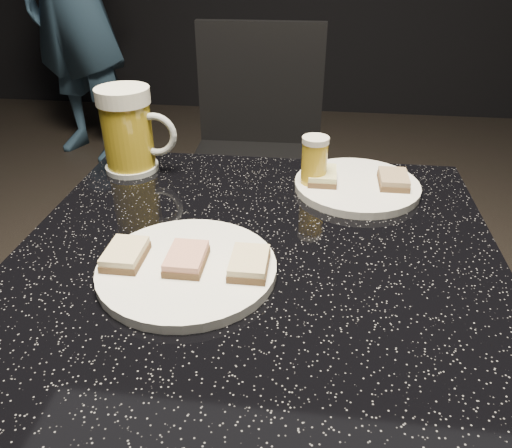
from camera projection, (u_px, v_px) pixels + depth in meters
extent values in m
cylinder|color=white|center=(187.00, 269.00, 0.67)|extent=(0.24, 0.24, 0.01)
cylinder|color=white|center=(357.00, 186.00, 0.89)|extent=(0.22, 0.22, 0.01)
cylinder|color=black|center=(256.00, 426.00, 0.91)|extent=(0.10, 0.10, 0.69)
cube|color=black|center=(256.00, 263.00, 0.72)|extent=(0.70, 0.70, 0.03)
cylinder|color=silver|center=(132.00, 167.00, 0.96)|extent=(0.10, 0.10, 0.01)
cylinder|color=gold|center=(128.00, 135.00, 0.93)|extent=(0.09, 0.09, 0.12)
cylinder|color=white|center=(122.00, 96.00, 0.89)|extent=(0.10, 0.10, 0.03)
torus|color=silver|center=(155.00, 135.00, 0.92)|extent=(0.08, 0.01, 0.08)
cylinder|color=white|center=(313.00, 188.00, 0.89)|extent=(0.05, 0.05, 0.01)
cylinder|color=gold|center=(314.00, 165.00, 0.87)|extent=(0.04, 0.04, 0.08)
cylinder|color=silver|center=(316.00, 140.00, 0.84)|extent=(0.05, 0.05, 0.01)
cube|color=black|center=(255.00, 168.00, 1.69)|extent=(0.45, 0.45, 0.04)
cylinder|color=black|center=(194.00, 253.00, 1.67)|extent=(0.04, 0.04, 0.43)
cylinder|color=black|center=(306.00, 259.00, 1.64)|extent=(0.04, 0.04, 0.43)
cylinder|color=black|center=(213.00, 201.00, 1.99)|extent=(0.04, 0.04, 0.43)
cylinder|color=black|center=(307.00, 205.00, 1.96)|extent=(0.04, 0.04, 0.43)
cube|color=black|center=(260.00, 87.00, 1.75)|extent=(0.44, 0.04, 0.44)
cube|color=#4C3521|center=(126.00, 257.00, 0.67)|extent=(0.05, 0.07, 0.01)
cube|color=beige|center=(125.00, 251.00, 0.67)|extent=(0.05, 0.07, 0.01)
cube|color=#4C3521|center=(187.00, 261.00, 0.67)|extent=(0.05, 0.07, 0.01)
cube|color=tan|center=(186.00, 255.00, 0.66)|extent=(0.05, 0.07, 0.01)
cube|color=#4C3521|center=(249.00, 266.00, 0.66)|extent=(0.05, 0.07, 0.01)
cube|color=beige|center=(249.00, 260.00, 0.65)|extent=(0.05, 0.07, 0.01)
cube|color=#4C3521|center=(322.00, 178.00, 0.89)|extent=(0.05, 0.07, 0.01)
cube|color=#D1D184|center=(323.00, 173.00, 0.88)|extent=(0.05, 0.07, 0.01)
cube|color=#4C3521|center=(393.00, 182.00, 0.87)|extent=(0.05, 0.07, 0.01)
cube|color=#8C7251|center=(394.00, 177.00, 0.87)|extent=(0.05, 0.07, 0.01)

